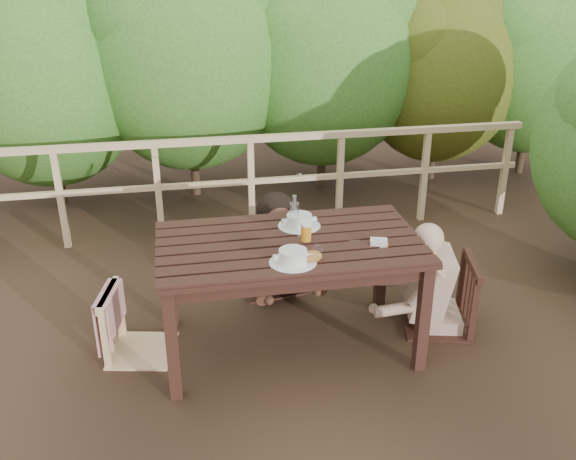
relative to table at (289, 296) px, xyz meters
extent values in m
plane|color=#432D1D|center=(0.00, 0.00, -0.41)|extent=(60.00, 60.00, 0.00)
cube|color=black|center=(0.00, 0.00, 0.00)|extent=(1.79, 1.01, 0.83)
cube|color=#E9C08A|center=(-1.05, 0.11, 0.05)|extent=(0.54, 0.54, 0.92)
cube|color=black|center=(0.00, 0.88, 0.09)|extent=(0.57, 0.57, 1.01)
cube|color=black|center=(1.16, 0.06, 0.10)|extent=(0.62, 0.62, 1.03)
cube|color=#E9C08A|center=(0.00, 2.00, 0.09)|extent=(5.60, 0.10, 1.01)
cylinder|color=white|center=(-0.04, -0.31, 0.46)|extent=(0.30, 0.30, 0.10)
cylinder|color=silver|center=(0.12, 0.23, 0.46)|extent=(0.30, 0.30, 0.10)
ellipsoid|color=#A66C28|center=(0.09, -0.30, 0.45)|extent=(0.13, 0.10, 0.08)
cylinder|color=orange|center=(0.11, -0.01, 0.49)|extent=(0.08, 0.08, 0.15)
cylinder|color=silver|center=(0.07, 0.16, 0.55)|extent=(0.07, 0.07, 0.28)
cylinder|color=silver|center=(0.15, -0.22, 0.45)|extent=(0.06, 0.06, 0.07)
cube|color=silver|center=(0.58, -0.16, 0.44)|extent=(0.13, 0.11, 0.05)
camera|label=1|loc=(-0.72, -3.79, 2.27)|focal=39.34mm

